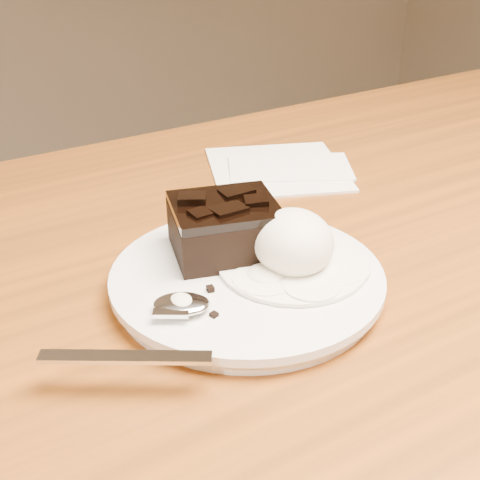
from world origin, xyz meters
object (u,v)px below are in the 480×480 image
ice_cream_scoop (293,242)px  napkin (277,168)px  brownie (225,231)px  plate (247,282)px  spoon (182,306)px

ice_cream_scoop → napkin: bearing=58.5°
brownie → napkin: size_ratio=0.57×
plate → spoon: spoon is taller
ice_cream_scoop → spoon: bearing=-174.6°
brownie → spoon: 0.09m
spoon → napkin: spoon is taller
ice_cream_scoop → plate: bearing=162.4°
ice_cream_scoop → spoon: 0.10m
plate → ice_cream_scoop: size_ratio=3.25×
spoon → brownie: bearing=-17.9°
plate → brownie: brownie is taller
brownie → napkin: brownie is taller
brownie → ice_cream_scoop: 0.06m
brownie → ice_cream_scoop: (0.03, -0.05, 0.00)m
plate → spoon: 0.07m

